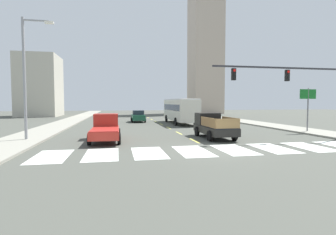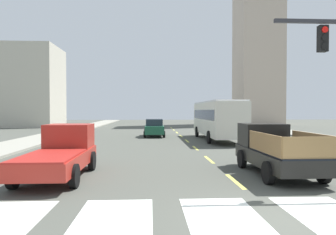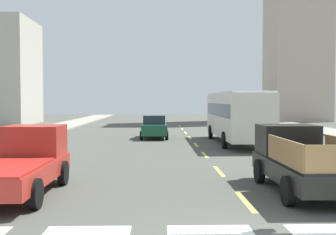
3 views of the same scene
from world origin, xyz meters
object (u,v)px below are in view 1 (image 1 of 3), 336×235
Objects in this scene: traffic_signal_gantry at (302,84)px; streetlight_left at (27,73)px; sedan_mid at (138,116)px; pickup_stakebed at (213,126)px; direction_sign_green at (308,101)px; pickup_dark at (106,128)px; city_bus at (180,109)px.

streetlight_left is at bearing 170.42° from traffic_signal_gantry.
streetlight_left is (-9.41, -17.49, 4.11)m from sedan_mid.
direction_sign_green is at bearing 11.38° from pickup_stakebed.
streetlight_left is (-24.11, -0.88, 1.94)m from direction_sign_green.
sedan_mid is 23.69m from traffic_signal_gantry.
streetlight_left is (-5.58, 0.76, 4.05)m from pickup_dark.
streetlight_left is (-14.78, -13.57, 3.02)m from city_bus.
sedan_mid is 22.28m from direction_sign_green.
sedan_mid is at bearing 117.05° from traffic_signal_gantry.
direction_sign_green is at bearing 5.35° from pickup_dark.
city_bus is at bearing 57.59° from pickup_dark.
pickup_dark is at bearing -7.74° from streetlight_left.
traffic_signal_gantry reaches higher than city_bus.
direction_sign_green is at bearing -55.26° from city_bus.
sedan_mid is (-5.37, 3.92, -1.09)m from city_bus.
sedan_mid is at bearing 78.45° from pickup_dark.
pickup_dark is 1.18× the size of sedan_mid.
pickup_stakebed is at bearing -2.58° from streetlight_left.
sedan_mid is 1.05× the size of direction_sign_green.
sedan_mid is at bearing 131.52° from direction_sign_green.
city_bus is 2.57× the size of direction_sign_green.
pickup_dark is at bearing -176.39° from pickup_stakebed.
traffic_signal_gantry is at bearing -21.96° from pickup_stakebed.
sedan_mid is (3.83, 18.25, -0.06)m from pickup_dark.
streetlight_left is at bearing -177.91° from direction_sign_green.
traffic_signal_gantry is 2.54× the size of direction_sign_green.
pickup_stakebed is at bearing 155.27° from traffic_signal_gantry.
pickup_stakebed is 14.67m from streetlight_left.
traffic_signal_gantry is at bearing -9.99° from pickup_dark.
direction_sign_green is (4.04, 4.27, -1.23)m from traffic_signal_gantry.
city_bus reaches higher than pickup_stakebed.
pickup_stakebed is 0.48× the size of city_bus.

